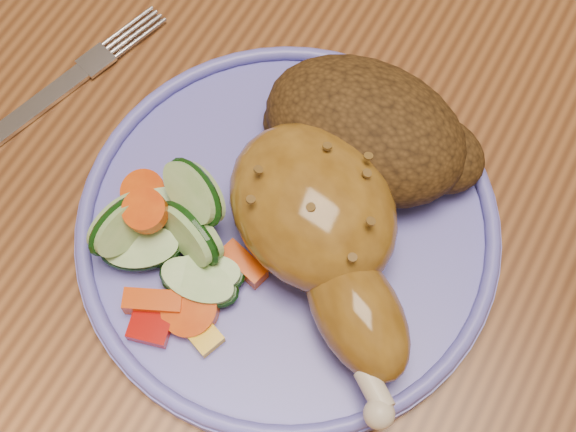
{
  "coord_description": "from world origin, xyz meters",
  "views": [
    {
      "loc": [
        0.08,
        -0.31,
        1.24
      ],
      "look_at": [
        -0.02,
        -0.13,
        0.78
      ],
      "focal_mm": 50.0,
      "sensor_mm": 36.0,
      "label": 1
    }
  ],
  "objects": [
    {
      "name": "vegetable_pile",
      "position": [
        -0.07,
        -0.18,
        0.78
      ],
      "size": [
        0.12,
        0.12,
        0.06
      ],
      "color": "#A50A05",
      "rests_on": "plate"
    },
    {
      "name": "chicken_leg",
      "position": [
        0.0,
        -0.13,
        0.79
      ],
      "size": [
        0.18,
        0.17,
        0.06
      ],
      "color": "#8E611D",
      "rests_on": "plate"
    },
    {
      "name": "plate",
      "position": [
        -0.02,
        -0.13,
        0.76
      ],
      "size": [
        0.28,
        0.28,
        0.01
      ],
      "primitive_type": "cylinder",
      "color": "#6360CE",
      "rests_on": "dining_table"
    },
    {
      "name": "ground",
      "position": [
        0.0,
        0.0,
        0.0
      ],
      "size": [
        4.0,
        4.0,
        0.0
      ],
      "primitive_type": "plane",
      "color": "#502E1B",
      "rests_on": "ground"
    },
    {
      "name": "plate_rim",
      "position": [
        -0.02,
        -0.13,
        0.77
      ],
      "size": [
        0.28,
        0.28,
        0.01
      ],
      "primitive_type": "torus",
      "color": "#6360CE",
      "rests_on": "plate"
    },
    {
      "name": "dining_table",
      "position": [
        0.0,
        0.0,
        0.67
      ],
      "size": [
        0.9,
        1.4,
        0.75
      ],
      "color": "brown",
      "rests_on": "ground"
    },
    {
      "name": "fork",
      "position": [
        -0.22,
        -0.12,
        0.75
      ],
      "size": [
        0.06,
        0.17,
        0.0
      ],
      "color": "silver",
      "rests_on": "dining_table"
    },
    {
      "name": "rice_pilaf",
      "position": [
        -0.0,
        -0.06,
        0.79
      ],
      "size": [
        0.15,
        0.1,
        0.06
      ],
      "color": "#422910",
      "rests_on": "plate"
    }
  ]
}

